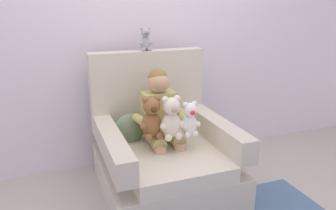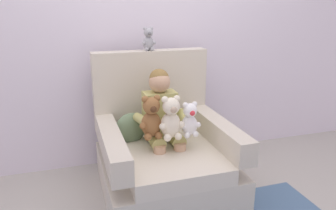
{
  "view_description": "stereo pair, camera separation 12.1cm",
  "coord_description": "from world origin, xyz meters",
  "px_view_note": "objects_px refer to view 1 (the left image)",
  "views": [
    {
      "loc": [
        -0.8,
        -2.2,
        1.47
      ],
      "look_at": [
        0.0,
        -0.05,
        0.75
      ],
      "focal_mm": 34.96,
      "sensor_mm": 36.0,
      "label": 1
    },
    {
      "loc": [
        -0.69,
        -2.24,
        1.47
      ],
      "look_at": [
        0.0,
        -0.05,
        0.75
      ],
      "focal_mm": 34.96,
      "sensor_mm": 36.0,
      "label": 2
    }
  ],
  "objects_px": {
    "seated_child": "(162,117)",
    "plush_brown": "(152,118)",
    "plush_cream": "(171,119)",
    "throw_pillow": "(130,129)",
    "armchair": "(163,153)",
    "plush_white": "(190,120)",
    "plush_grey_on_backrest": "(145,40)"
  },
  "relations": [
    {
      "from": "seated_child",
      "to": "plush_brown",
      "type": "distance_m",
      "value": 0.2
    },
    {
      "from": "seated_child",
      "to": "plush_cream",
      "type": "relative_size",
      "value": 2.52
    },
    {
      "from": "plush_cream",
      "to": "throw_pillow",
      "type": "bearing_deg",
      "value": 105.91
    },
    {
      "from": "armchair",
      "to": "plush_brown",
      "type": "bearing_deg",
      "value": -137.18
    },
    {
      "from": "seated_child",
      "to": "plush_white",
      "type": "relative_size",
      "value": 3.1
    },
    {
      "from": "armchair",
      "to": "plush_grey_on_backrest",
      "type": "xyz_separation_m",
      "value": [
        -0.01,
        0.38,
        0.86
      ]
    },
    {
      "from": "plush_white",
      "to": "armchair",
      "type": "bearing_deg",
      "value": 126.69
    },
    {
      "from": "plush_grey_on_backrest",
      "to": "plush_white",
      "type": "bearing_deg",
      "value": -69.98
    },
    {
      "from": "plush_brown",
      "to": "plush_grey_on_backrest",
      "type": "height_order",
      "value": "plush_grey_on_backrest"
    },
    {
      "from": "seated_child",
      "to": "plush_grey_on_backrest",
      "type": "relative_size",
      "value": 4.19
    },
    {
      "from": "seated_child",
      "to": "throw_pillow",
      "type": "relative_size",
      "value": 3.17
    },
    {
      "from": "plush_brown",
      "to": "throw_pillow",
      "type": "xyz_separation_m",
      "value": [
        -0.11,
        0.25,
        -0.16
      ]
    },
    {
      "from": "armchair",
      "to": "seated_child",
      "type": "distance_m",
      "value": 0.3
    },
    {
      "from": "seated_child",
      "to": "plush_cream",
      "type": "height_order",
      "value": "seated_child"
    },
    {
      "from": "plush_grey_on_backrest",
      "to": "throw_pillow",
      "type": "distance_m",
      "value": 0.75
    },
    {
      "from": "plush_white",
      "to": "plush_cream",
      "type": "xyz_separation_m",
      "value": [
        -0.15,
        -0.0,
        0.03
      ]
    },
    {
      "from": "plush_cream",
      "to": "plush_grey_on_backrest",
      "type": "distance_m",
      "value": 0.75
    },
    {
      "from": "plush_cream",
      "to": "plush_white",
      "type": "bearing_deg",
      "value": -21.51
    },
    {
      "from": "seated_child",
      "to": "plush_cream",
      "type": "bearing_deg",
      "value": -81.56
    },
    {
      "from": "plush_white",
      "to": "plush_grey_on_backrest",
      "type": "relative_size",
      "value": 1.35
    },
    {
      "from": "plush_grey_on_backrest",
      "to": "throw_pillow",
      "type": "bearing_deg",
      "value": -129.35
    },
    {
      "from": "plush_white",
      "to": "plush_grey_on_backrest",
      "type": "height_order",
      "value": "plush_grey_on_backrest"
    },
    {
      "from": "armchair",
      "to": "throw_pillow",
      "type": "xyz_separation_m",
      "value": [
        -0.23,
        0.13,
        0.19
      ]
    },
    {
      "from": "armchair",
      "to": "plush_brown",
      "type": "height_order",
      "value": "armchair"
    },
    {
      "from": "seated_child",
      "to": "plush_grey_on_backrest",
      "type": "xyz_separation_m",
      "value": [
        -0.02,
        0.35,
        0.57
      ]
    },
    {
      "from": "plush_white",
      "to": "plush_cream",
      "type": "relative_size",
      "value": 0.81
    },
    {
      "from": "armchair",
      "to": "plush_cream",
      "type": "xyz_separation_m",
      "value": [
        0.01,
        -0.17,
        0.35
      ]
    },
    {
      "from": "armchair",
      "to": "plush_white",
      "type": "bearing_deg",
      "value": -46.98
    },
    {
      "from": "seated_child",
      "to": "plush_brown",
      "type": "bearing_deg",
      "value": -124.62
    },
    {
      "from": "armchair",
      "to": "throw_pillow",
      "type": "distance_m",
      "value": 0.33
    },
    {
      "from": "plush_white",
      "to": "throw_pillow",
      "type": "relative_size",
      "value": 1.02
    },
    {
      "from": "armchair",
      "to": "plush_white",
      "type": "distance_m",
      "value": 0.39
    }
  ]
}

